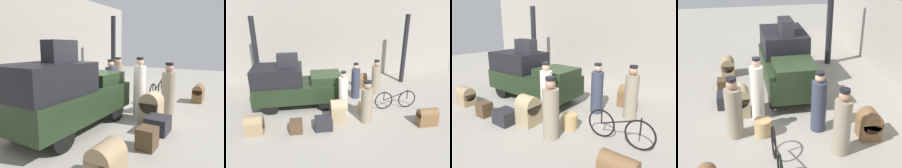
% 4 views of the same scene
% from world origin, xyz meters
% --- Properties ---
extents(ground_plane, '(30.00, 30.00, 0.00)m').
position_xyz_m(ground_plane, '(0.00, 0.00, 0.00)').
color(ground_plane, gray).
extents(station_building_facade, '(16.00, 0.15, 4.50)m').
position_xyz_m(station_building_facade, '(0.00, 4.08, 2.25)').
color(station_building_facade, gray).
rests_on(station_building_facade, ground).
extents(canopy_pillar_left, '(0.24, 0.24, 3.59)m').
position_xyz_m(canopy_pillar_left, '(-3.42, 2.40, 1.79)').
color(canopy_pillar_left, black).
rests_on(canopy_pillar_left, ground).
extents(canopy_pillar_right, '(0.24, 0.24, 3.59)m').
position_xyz_m(canopy_pillar_right, '(4.09, 2.40, 1.79)').
color(canopy_pillar_right, black).
rests_on(canopy_pillar_right, ground).
extents(truck, '(3.57, 1.56, 1.76)m').
position_xyz_m(truck, '(-1.62, 0.43, 0.94)').
color(truck, black).
rests_on(truck, ground).
extents(bicycle, '(1.77, 0.04, 0.81)m').
position_xyz_m(bicycle, '(2.51, -0.51, 0.39)').
color(bicycle, black).
rests_on(bicycle, ground).
extents(wicker_basket, '(0.44, 0.44, 0.44)m').
position_xyz_m(wicker_basket, '(1.10, -0.67, 0.22)').
color(wicker_basket, tan).
rests_on(wicker_basket, ground).
extents(porter_with_bicycle, '(0.42, 0.42, 1.63)m').
position_xyz_m(porter_with_bicycle, '(1.02, -1.37, 0.74)').
color(porter_with_bicycle, gray).
rests_on(porter_with_bicycle, ground).
extents(porter_lifting_near_truck, '(0.35, 0.35, 1.81)m').
position_xyz_m(porter_lifting_near_truck, '(0.26, -0.71, 0.84)').
color(porter_lifting_near_truck, silver).
rests_on(porter_lifting_near_truck, ground).
extents(porter_carrying_trunk, '(0.41, 0.41, 1.68)m').
position_xyz_m(porter_carrying_trunk, '(2.15, 1.05, 0.76)').
color(porter_carrying_trunk, gray).
rests_on(porter_carrying_trunk, ground).
extents(conductor_in_dark_uniform, '(0.39, 0.39, 1.66)m').
position_xyz_m(conductor_in_dark_uniform, '(1.10, 0.78, 0.75)').
color(conductor_in_dark_uniform, '#33384C').
rests_on(conductor_in_dark_uniform, ground).
extents(trunk_large_brown, '(0.70, 0.36, 0.66)m').
position_xyz_m(trunk_large_brown, '(3.13, -1.95, 0.34)').
color(trunk_large_brown, brown).
rests_on(trunk_large_brown, ground).
extents(suitcase_tan_flat, '(0.53, 0.53, 0.76)m').
position_xyz_m(suitcase_tan_flat, '(1.67, 1.96, 0.37)').
color(suitcase_tan_flat, brown).
rests_on(suitcase_tan_flat, ground).
extents(suitcase_black_upright, '(0.59, 0.47, 0.66)m').
position_xyz_m(suitcase_black_upright, '(-2.95, -1.53, 0.33)').
color(suitcase_black_upright, '#937A56').
rests_on(suitcase_black_upright, ground).
extents(trunk_umber_medium, '(0.42, 0.38, 0.46)m').
position_xyz_m(trunk_umber_medium, '(-1.55, -1.68, 0.23)').
color(trunk_umber_medium, '#4C3823').
rests_on(trunk_umber_medium, ground).
extents(trunk_wicker_pale, '(0.60, 0.54, 0.41)m').
position_xyz_m(trunk_wicker_pale, '(-0.60, -1.59, 0.20)').
color(trunk_wicker_pale, '#232328').
rests_on(trunk_wicker_pale, ground).
extents(trunk_barrel_dark, '(0.55, 0.55, 0.88)m').
position_xyz_m(trunk_barrel_dark, '(-0.02, -1.20, 0.45)').
color(trunk_barrel_dark, '#9E8966').
rests_on(trunk_barrel_dark, ground).
extents(trunk_on_truck_roof, '(0.82, 0.41, 0.51)m').
position_xyz_m(trunk_on_truck_roof, '(-1.81, 0.43, 2.02)').
color(trunk_on_truck_roof, '#232328').
rests_on(trunk_on_truck_roof, truck).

